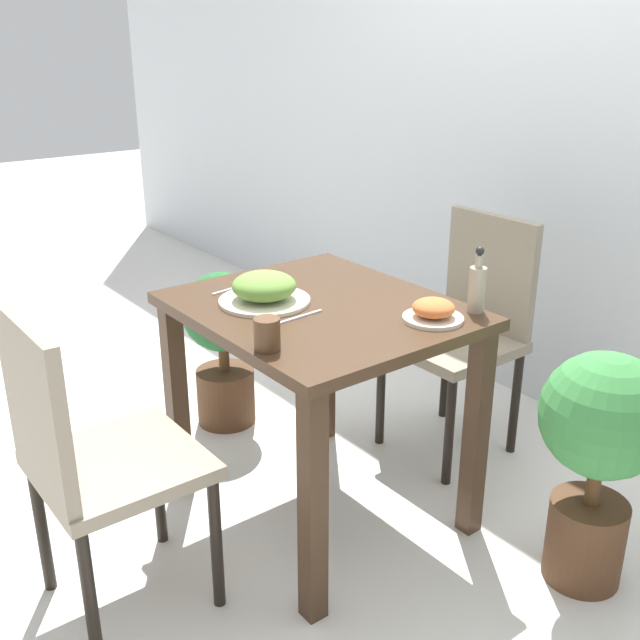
% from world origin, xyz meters
% --- Properties ---
extents(ground_plane, '(16.00, 16.00, 0.00)m').
position_xyz_m(ground_plane, '(0.00, 0.00, 0.00)').
color(ground_plane, silver).
extents(wall_back, '(8.00, 0.05, 2.60)m').
position_xyz_m(wall_back, '(0.00, 1.27, 1.30)').
color(wall_back, silver).
rests_on(wall_back, ground_plane).
extents(dining_table, '(0.87, 0.74, 0.74)m').
position_xyz_m(dining_table, '(0.00, 0.00, 0.61)').
color(dining_table, '#3D2819').
rests_on(dining_table, ground_plane).
extents(chair_near, '(0.42, 0.42, 0.90)m').
position_xyz_m(chair_near, '(0.01, -0.76, 0.51)').
color(chair_near, gray).
rests_on(chair_near, ground_plane).
extents(chair_far, '(0.42, 0.42, 0.90)m').
position_xyz_m(chair_far, '(-0.03, 0.71, 0.51)').
color(chair_far, gray).
rests_on(chair_far, ground_plane).
extents(food_plate, '(0.28, 0.28, 0.10)m').
position_xyz_m(food_plate, '(-0.12, -0.12, 0.79)').
color(food_plate, beige).
rests_on(food_plate, dining_table).
extents(side_plate, '(0.18, 0.18, 0.07)m').
position_xyz_m(side_plate, '(0.30, 0.18, 0.77)').
color(side_plate, beige).
rests_on(side_plate, dining_table).
extents(drink_cup, '(0.07, 0.07, 0.09)m').
position_xyz_m(drink_cup, '(0.19, -0.32, 0.79)').
color(drink_cup, '#4C331E').
rests_on(drink_cup, dining_table).
extents(sauce_bottle, '(0.05, 0.05, 0.20)m').
position_xyz_m(sauce_bottle, '(0.33, 0.33, 0.82)').
color(sauce_bottle, gray).
rests_on(sauce_bottle, dining_table).
extents(fork_utensil, '(0.04, 0.19, 0.00)m').
position_xyz_m(fork_utensil, '(-0.29, -0.12, 0.74)').
color(fork_utensil, silver).
rests_on(fork_utensil, dining_table).
extents(spoon_utensil, '(0.02, 0.19, 0.00)m').
position_xyz_m(spoon_utensil, '(0.05, -0.12, 0.74)').
color(spoon_utensil, silver).
rests_on(spoon_utensil, dining_table).
extents(potted_plant_left, '(0.32, 0.32, 0.65)m').
position_xyz_m(potted_plant_left, '(-0.73, 0.07, 0.38)').
color(potted_plant_left, '#51331E').
rests_on(potted_plant_left, ground_plane).
extents(potted_plant_right, '(0.36, 0.36, 0.72)m').
position_xyz_m(potted_plant_right, '(0.74, 0.41, 0.45)').
color(potted_plant_right, '#51331E').
rests_on(potted_plant_right, ground_plane).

